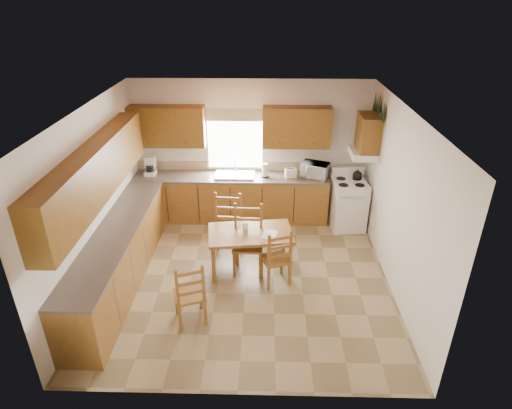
{
  "coord_description": "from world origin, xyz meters",
  "views": [
    {
      "loc": [
        0.29,
        -5.62,
        4.17
      ],
      "look_at": [
        0.15,
        0.3,
        1.15
      ],
      "focal_mm": 30.0,
      "sensor_mm": 36.0,
      "label": 1
    }
  ],
  "objects_px": {
    "chair_near_left": "(189,291)",
    "chair_far_left": "(248,241)",
    "microwave": "(315,170)",
    "dining_table": "(250,251)",
    "chair_near_right": "(276,255)",
    "stove": "(348,205)",
    "chair_far_right": "(227,229)"
  },
  "relations": [
    {
      "from": "microwave",
      "to": "stove",
      "type": "bearing_deg",
      "value": -1.55
    },
    {
      "from": "chair_near_left",
      "to": "chair_far_right",
      "type": "xyz_separation_m",
      "value": [
        0.38,
        1.52,
        0.08
      ]
    },
    {
      "from": "dining_table",
      "to": "chair_near_right",
      "type": "relative_size",
      "value": 1.37
    },
    {
      "from": "dining_table",
      "to": "chair_near_left",
      "type": "distance_m",
      "value": 1.45
    },
    {
      "from": "chair_near_right",
      "to": "chair_far_right",
      "type": "bearing_deg",
      "value": -58.46
    },
    {
      "from": "chair_far_right",
      "to": "chair_near_right",
      "type": "bearing_deg",
      "value": -33.34
    },
    {
      "from": "chair_far_right",
      "to": "dining_table",
      "type": "bearing_deg",
      "value": -33.37
    },
    {
      "from": "stove",
      "to": "microwave",
      "type": "height_order",
      "value": "microwave"
    },
    {
      "from": "microwave",
      "to": "chair_near_left",
      "type": "bearing_deg",
      "value": -101.91
    },
    {
      "from": "microwave",
      "to": "chair_far_left",
      "type": "distance_m",
      "value": 2.22
    },
    {
      "from": "chair_near_left",
      "to": "chair_far_left",
      "type": "distance_m",
      "value": 1.39
    },
    {
      "from": "chair_far_left",
      "to": "stove",
      "type": "bearing_deg",
      "value": 40.85
    },
    {
      "from": "chair_near_right",
      "to": "chair_far_left",
      "type": "height_order",
      "value": "chair_far_left"
    },
    {
      "from": "microwave",
      "to": "dining_table",
      "type": "distance_m",
      "value": 2.22
    },
    {
      "from": "dining_table",
      "to": "chair_far_right",
      "type": "xyz_separation_m",
      "value": [
        -0.41,
        0.32,
        0.21
      ]
    },
    {
      "from": "stove",
      "to": "chair_far_left",
      "type": "xyz_separation_m",
      "value": [
        -1.85,
        -1.52,
        0.1
      ]
    },
    {
      "from": "chair_near_right",
      "to": "chair_far_right",
      "type": "xyz_separation_m",
      "value": [
        -0.81,
        0.63,
        0.08
      ]
    },
    {
      "from": "chair_near_right",
      "to": "chair_far_right",
      "type": "relative_size",
      "value": 0.85
    },
    {
      "from": "chair_near_left",
      "to": "chair_far_left",
      "type": "xyz_separation_m",
      "value": [
        0.75,
        1.16,
        0.08
      ]
    },
    {
      "from": "microwave",
      "to": "chair_far_right",
      "type": "relative_size",
      "value": 0.41
    },
    {
      "from": "chair_near_right",
      "to": "chair_far_left",
      "type": "bearing_deg",
      "value": -51.99
    },
    {
      "from": "stove",
      "to": "chair_far_right",
      "type": "distance_m",
      "value": 2.5
    },
    {
      "from": "dining_table",
      "to": "chair_near_right",
      "type": "height_order",
      "value": "chair_near_right"
    },
    {
      "from": "stove",
      "to": "microwave",
      "type": "relative_size",
      "value": 1.97
    },
    {
      "from": "chair_far_right",
      "to": "stove",
      "type": "bearing_deg",
      "value": 32.26
    },
    {
      "from": "stove",
      "to": "chair_far_left",
      "type": "relative_size",
      "value": 0.82
    },
    {
      "from": "dining_table",
      "to": "chair_near_left",
      "type": "relative_size",
      "value": 1.37
    },
    {
      "from": "stove",
      "to": "chair_near_left",
      "type": "bearing_deg",
      "value": -138.84
    },
    {
      "from": "dining_table",
      "to": "chair_near_left",
      "type": "bearing_deg",
      "value": -130.4
    },
    {
      "from": "dining_table",
      "to": "chair_far_right",
      "type": "relative_size",
      "value": 1.16
    },
    {
      "from": "stove",
      "to": "chair_near_right",
      "type": "distance_m",
      "value": 2.27
    },
    {
      "from": "dining_table",
      "to": "chair_near_right",
      "type": "xyz_separation_m",
      "value": [
        0.4,
        -0.31,
        0.13
      ]
    }
  ]
}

